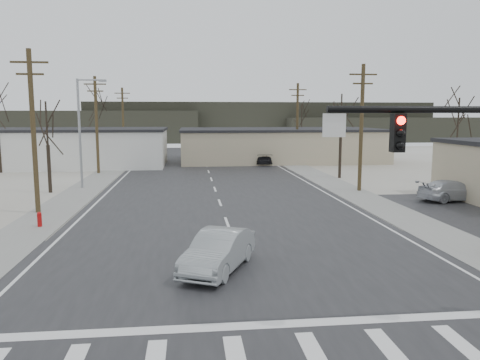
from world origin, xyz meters
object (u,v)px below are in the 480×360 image
Objects in this scene: car_far_a at (262,158)px; car_far_b at (153,150)px; car_parked_silver at (452,191)px; fire_hydrant at (40,219)px; sedan_crossing at (218,251)px.

car_far_b is (-14.38, 15.79, 0.04)m from car_far_a.
car_parked_silver is at bearing 110.81° from car_far_a.
fire_hydrant is 0.19× the size of car_far_b.
car_parked_silver is at bearing 10.62° from fire_hydrant.
sedan_crossing reaches higher than fire_hydrant.
fire_hydrant is 46.77m from car_far_b.
fire_hydrant is 27.13m from car_parked_silver.
fire_hydrant is at bearing 90.76° from car_parked_silver.
car_parked_silver is at bearing -61.43° from car_far_b.
car_far_a is 1.12× the size of car_far_b.
car_far_b is 48.08m from car_parked_silver.
car_far_a is 1.00× the size of car_parked_silver.
car_far_a is 27.61m from car_parked_silver.
sedan_crossing is 0.93× the size of car_far_a.
car_far_b is at bearing -47.18° from car_far_a.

